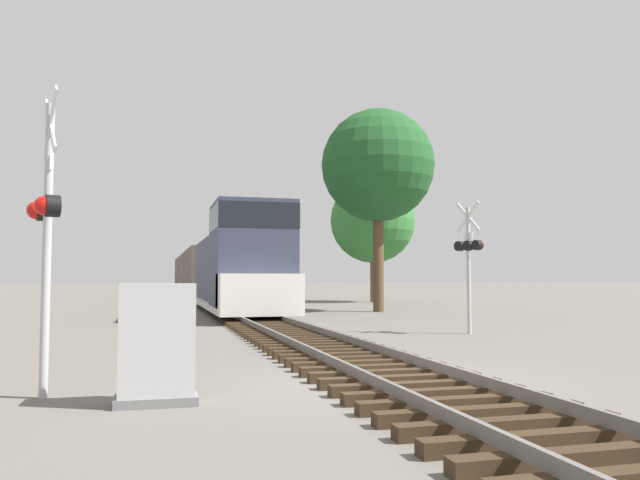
{
  "coord_description": "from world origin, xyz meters",
  "views": [
    {
      "loc": [
        -3.65,
        -9.24,
        1.64
      ],
      "look_at": [
        0.6,
        6.76,
        2.65
      ],
      "focal_mm": 35.0,
      "sensor_mm": 36.0,
      "label": 1
    }
  ],
  "objects": [
    {
      "name": "rail_track_bed",
      "position": [
        0.0,
        -0.0,
        0.14
      ],
      "size": [
        2.6,
        160.0,
        0.31
      ],
      "color": "#382819",
      "rests_on": "ground"
    },
    {
      "name": "tree_far_right",
      "position": [
        6.97,
        19.57,
        7.18
      ],
      "size": [
        5.59,
        5.59,
        10.01
      ],
      "color": "brown",
      "rests_on": "ground"
    },
    {
      "name": "relay_cabinet",
      "position": [
        -3.6,
        -0.81,
        0.77
      ],
      "size": [
        1.05,
        0.53,
        1.57
      ],
      "color": "slate",
      "rests_on": "ground"
    },
    {
      "name": "crossing_signal_near",
      "position": [
        -5.12,
        0.03,
        2.44
      ],
      "size": [
        0.57,
        1.01,
        4.24
      ],
      "rotation": [
        0.0,
        0.0,
        -1.26
      ],
      "color": "#B7B7BC",
      "rests_on": "ground"
    },
    {
      "name": "tree_mid_background",
      "position": [
        10.86,
        31.18,
        5.59
      ],
      "size": [
        5.84,
        5.84,
        8.52
      ],
      "color": "brown",
      "rests_on": "ground"
    },
    {
      "name": "crossing_signal_far",
      "position": [
        5.36,
        7.46,
        2.41
      ],
      "size": [
        0.58,
        1.0,
        3.91
      ],
      "rotation": [
        0.0,
        0.0,
        1.9
      ],
      "color": "#B7B7BC",
      "rests_on": "ground"
    },
    {
      "name": "freight_train",
      "position": [
        0.0,
        37.1,
        1.98
      ],
      "size": [
        3.01,
        51.54,
        4.55
      ],
      "color": "#33384C",
      "rests_on": "ground"
    },
    {
      "name": "ground_plane",
      "position": [
        0.0,
        0.0,
        0.0
      ],
      "size": [
        400.0,
        400.0,
        0.0
      ],
      "primitive_type": "plane",
      "color": "#666059"
    },
    {
      "name": "tree_deep_background",
      "position": [
        6.43,
        54.67,
        6.75
      ],
      "size": [
        6.29,
        6.29,
        9.91
      ],
      "color": "#473521",
      "rests_on": "ground"
    }
  ]
}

